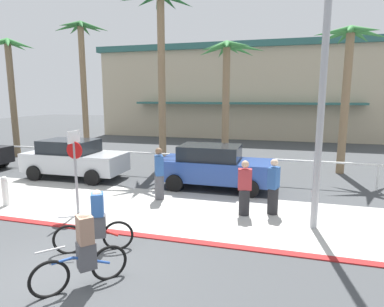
{
  "coord_description": "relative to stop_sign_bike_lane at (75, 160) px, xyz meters",
  "views": [
    {
      "loc": [
        4.27,
        -5.15,
        3.57
      ],
      "look_at": [
        1.11,
        6.0,
        1.54
      ],
      "focal_mm": 30.77,
      "sensor_mm": 36.0,
      "label": 1
    }
  ],
  "objects": [
    {
      "name": "pedestrian_1",
      "position": [
        1.88,
        2.01,
        -0.82
      ],
      "size": [
        0.44,
        0.48,
        1.83
      ],
      "color": "#4C4C51",
      "rests_on": "ground"
    },
    {
      "name": "rail_fence",
      "position": [
        1.7,
        5.35,
        -0.84
      ],
      "size": [
        24.5,
        0.08,
        1.04
      ],
      "color": "white",
      "rests_on": "ground"
    },
    {
      "name": "car_blue_2",
      "position": [
        3.42,
        3.99,
        -0.81
      ],
      "size": [
        4.4,
        2.02,
        1.69
      ],
      "color": "#284793",
      "rests_on": "ground"
    },
    {
      "name": "sidewalk_strip",
      "position": [
        1.7,
        1.05,
        -1.67
      ],
      "size": [
        44.0,
        4.0,
        0.02
      ],
      "primitive_type": "cube",
      "color": "beige",
      "rests_on": "ground"
    },
    {
      "name": "cyclist_blue_1",
      "position": [
        2.46,
        -3.33,
        -0.98
      ],
      "size": [
        1.26,
        1.4,
        1.5
      ],
      "color": "black",
      "rests_on": "ground"
    },
    {
      "name": "palm_tree_4",
      "position": [
        8.53,
        8.07,
        3.31
      ],
      "size": [
        3.23,
        3.34,
        6.61
      ],
      "color": "#846B4C",
      "rests_on": "ground"
    },
    {
      "name": "building_backdrop",
      "position": [
        2.66,
        23.27,
        2.28
      ],
      "size": [
        26.32,
        10.26,
        7.87
      ],
      "color": "#BCAD8E",
      "rests_on": "ground"
    },
    {
      "name": "palm_tree_3",
      "position": [
        3.15,
        8.05,
        3.2
      ],
      "size": [
        3.44,
        3.56,
        6.21
      ],
      "color": "#846B4C",
      "rests_on": "ground"
    },
    {
      "name": "cyclist_red_0",
      "position": [
        1.9,
        -1.99,
        -0.98
      ],
      "size": [
        1.64,
        0.9,
        1.5
      ],
      "color": "black",
      "rests_on": "ground"
    },
    {
      "name": "pedestrian_2",
      "position": [
        4.9,
        1.28,
        -0.89
      ],
      "size": [
        0.44,
        0.37,
        1.69
      ],
      "color": "#232326",
      "rests_on": "ground"
    },
    {
      "name": "ground_plane",
      "position": [
        1.7,
        6.85,
        -1.68
      ],
      "size": [
        80.0,
        80.0,
        0.0
      ],
      "primitive_type": "plane",
      "color": "#424447"
    },
    {
      "name": "curb_paint",
      "position": [
        1.7,
        -0.95,
        -1.66
      ],
      "size": [
        44.0,
        0.24,
        0.03
      ],
      "primitive_type": "cube",
      "color": "maroon",
      "rests_on": "ground"
    },
    {
      "name": "streetlight_curb",
      "position": [
        6.85,
        0.58,
        2.6
      ],
      "size": [
        0.24,
        2.54,
        7.5
      ],
      "color": "#9EA0A5",
      "rests_on": "ground"
    },
    {
      "name": "pedestrian_0",
      "position": [
        5.73,
        1.61,
        -0.88
      ],
      "size": [
        0.4,
        0.46,
        1.72
      ],
      "color": "#232326",
      "rests_on": "ground"
    },
    {
      "name": "car_silver_1",
      "position": [
        -2.85,
        3.89,
        -0.81
      ],
      "size": [
        4.4,
        2.02,
        1.69
      ],
      "color": "#B2B7BC",
      "rests_on": "ground"
    },
    {
      "name": "bollard_2",
      "position": [
        -2.74,
        0.02,
        -1.16
      ],
      "size": [
        0.2,
        0.2,
        1.0
      ],
      "color": "white",
      "rests_on": "ground"
    },
    {
      "name": "palm_tree_0",
      "position": [
        -9.4,
        7.54,
        3.53
      ],
      "size": [
        3.35,
        2.78,
        6.81
      ],
      "color": "#756047",
      "rests_on": "ground"
    },
    {
      "name": "stop_sign_bike_lane",
      "position": [
        0.0,
        0.0,
        0.0
      ],
      "size": [
        0.52,
        0.56,
        2.56
      ],
      "color": "gray",
      "rests_on": "ground"
    },
    {
      "name": "palm_tree_2",
      "position": [
        0.03,
        7.2,
        4.81
      ],
      "size": [
        3.53,
        3.09,
        8.5
      ],
      "color": "#846B4C",
      "rests_on": "ground"
    },
    {
      "name": "palm_tree_1",
      "position": [
        -6.07,
        9.77,
        4.2
      ],
      "size": [
        3.38,
        3.25,
        8.01
      ],
      "color": "#846B4C",
      "rests_on": "ground"
    }
  ]
}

